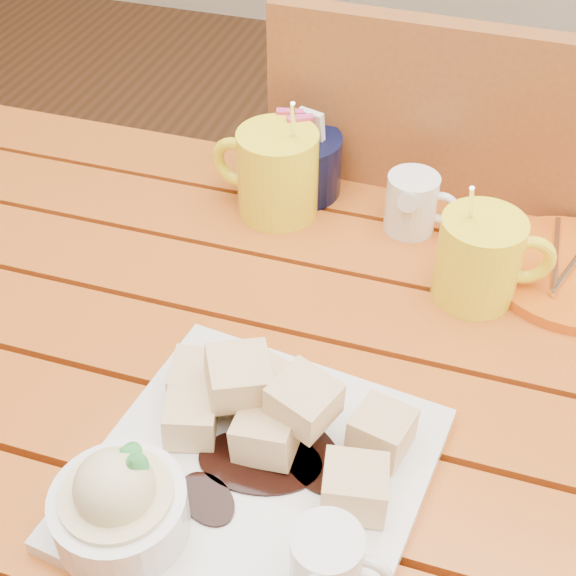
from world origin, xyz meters
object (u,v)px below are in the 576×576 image
(coffee_mug_left, at_px, (275,172))
(chair_far, at_px, (435,255))
(dessert_plate, at_px, (226,474))
(table, at_px, (289,439))
(coffee_mug_right, at_px, (481,258))
(orange_saucer, at_px, (575,273))

(coffee_mug_left, xyz_separation_m, chair_far, (0.19, 0.23, -0.26))
(dessert_plate, distance_m, chair_far, 0.70)
(table, distance_m, chair_far, 0.51)
(dessert_plate, bearing_deg, table, 87.46)
(coffee_mug_left, bearing_deg, table, -60.92)
(dessert_plate, distance_m, coffee_mug_left, 0.43)
(dessert_plate, bearing_deg, coffee_mug_left, 102.83)
(chair_far, bearing_deg, table, 80.92)
(coffee_mug_right, bearing_deg, dessert_plate, -132.42)
(coffee_mug_right, height_order, chair_far, chair_far)
(dessert_plate, height_order, coffee_mug_right, coffee_mug_right)
(coffee_mug_left, bearing_deg, chair_far, 57.65)
(coffee_mug_right, relative_size, orange_saucer, 0.76)
(chair_far, bearing_deg, orange_saucer, 127.10)
(coffee_mug_right, distance_m, chair_far, 0.41)
(orange_saucer, xyz_separation_m, chair_far, (-0.18, 0.25, -0.21))
(table, xyz_separation_m, orange_saucer, (0.27, 0.24, 0.12))
(coffee_mug_left, bearing_deg, dessert_plate, -69.32)
(table, distance_m, dessert_plate, 0.21)
(dessert_plate, xyz_separation_m, chair_far, (0.10, 0.65, -0.24))
(table, height_order, chair_far, chair_far)
(dessert_plate, xyz_separation_m, orange_saucer, (0.28, 0.40, -0.02))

